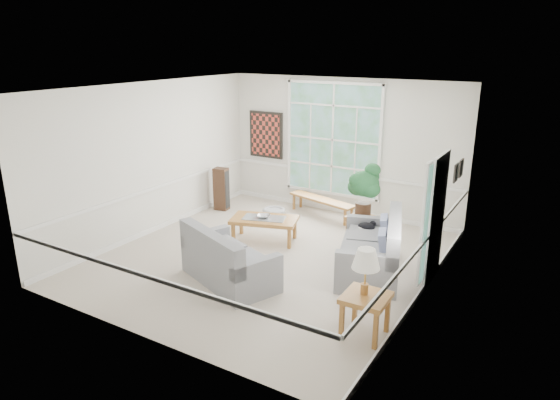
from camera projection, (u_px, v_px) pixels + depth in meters
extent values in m
cube|color=#B3A697|center=(270.00, 258.00, 8.98)|extent=(5.50, 6.00, 0.01)
cube|color=white|center=(268.00, 88.00, 8.08)|extent=(5.50, 6.00, 0.02)
cube|color=silver|center=(342.00, 147.00, 10.98)|extent=(5.50, 0.02, 3.00)
cube|color=silver|center=(138.00, 231.00, 6.08)|extent=(5.50, 0.02, 3.00)
cube|color=silver|center=(152.00, 159.00, 9.88)|extent=(0.02, 6.00, 3.00)
cube|color=silver|center=(430.00, 202.00, 7.18)|extent=(0.02, 6.00, 3.00)
cube|color=white|center=(333.00, 140.00, 11.00)|extent=(2.30, 0.08, 2.40)
cube|color=white|center=(435.00, 219.00, 7.82)|extent=(0.08, 0.90, 2.10)
cube|color=white|center=(425.00, 225.00, 7.28)|extent=(0.08, 0.26, 1.90)
cube|color=maroon|center=(266.00, 135.00, 11.87)|extent=(0.90, 0.06, 1.10)
cube|color=black|center=(455.00, 173.00, 8.61)|extent=(0.04, 0.26, 0.32)
cube|color=black|center=(461.00, 168.00, 8.94)|extent=(0.04, 0.26, 0.32)
cube|color=gray|center=(370.00, 245.00, 8.28)|extent=(1.46, 2.03, 0.99)
cube|color=gray|center=(230.00, 255.00, 7.97)|extent=(1.89, 1.44, 0.92)
cube|color=#9A642C|center=(264.00, 230.00, 9.67)|extent=(1.41, 1.05, 0.47)
imported|color=gray|center=(264.00, 216.00, 9.60)|extent=(0.41, 0.41, 0.08)
cube|color=#9A642C|center=(322.00, 207.00, 11.08)|extent=(1.72, 0.76, 0.39)
cube|color=#9A642C|center=(362.00, 229.00, 9.66)|extent=(0.63, 0.63, 0.50)
cube|color=#9A642C|center=(365.00, 315.00, 6.52)|extent=(0.58, 0.58, 0.58)
cylinder|color=gray|center=(274.00, 212.00, 11.19)|extent=(0.66, 0.66, 0.15)
cube|color=#3A2417|center=(221.00, 189.00, 11.44)|extent=(0.34, 0.29, 0.98)
ellipsoid|color=black|center=(367.00, 226.00, 8.87)|extent=(0.38, 0.35, 0.15)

